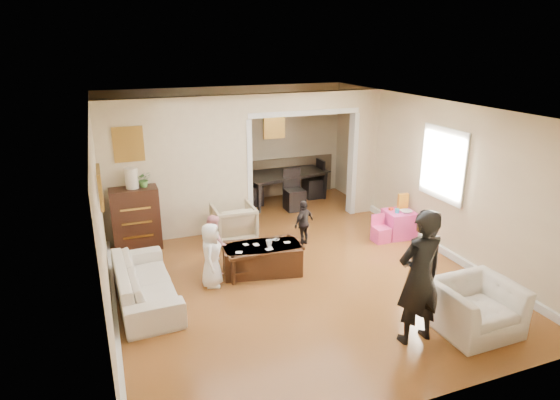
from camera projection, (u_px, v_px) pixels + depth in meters
name	position (u px, v px, depth m)	size (l,w,h in m)	color
floor	(284.00, 263.00, 7.93)	(7.00, 7.00, 0.00)	#9F5C29
partition_left	(178.00, 170.00, 8.64)	(2.75, 0.18, 2.60)	beige
partition_right	(363.00, 153.00, 9.95)	(0.55, 0.18, 2.60)	beige
partition_header	(304.00, 101.00, 9.12)	(2.22, 0.18, 0.35)	beige
window_pane	(443.00, 164.00, 8.01)	(0.03, 0.95, 1.10)	white
framed_art_partition	(128.00, 144.00, 8.10)	(0.45, 0.03, 0.55)	brown
framed_art_sofa_wall	(100.00, 187.00, 5.90)	(0.03, 0.55, 0.40)	brown
framed_art_alcove	(274.00, 125.00, 10.81)	(0.45, 0.03, 0.55)	brown
sofa	(145.00, 282.00, 6.71)	(1.94, 0.76, 0.57)	#F1E3D0
armchair_back	(234.00, 223.00, 8.73)	(0.74, 0.76, 0.69)	#C4AE88
armchair_front	(475.00, 307.00, 6.00)	(0.99, 0.87, 0.65)	#F1E3D0
dresser	(136.00, 218.00, 8.35)	(0.81, 0.46, 1.12)	#351910
table_lamp	(132.00, 178.00, 8.11)	(0.22, 0.22, 0.36)	beige
potted_plant	(144.00, 179.00, 8.19)	(0.25, 0.22, 0.28)	#487835
coffee_table	(262.00, 259.00, 7.57)	(1.21, 0.61, 0.45)	#3B2313
coffee_cup	(269.00, 243.00, 7.47)	(0.11, 0.11, 0.10)	silver
play_table	(399.00, 224.00, 8.95)	(0.52, 0.52, 0.50)	#E53C97
cereal_box	(403.00, 201.00, 8.95)	(0.20, 0.07, 0.30)	yellow
cyan_cup	(397.00, 211.00, 8.78)	(0.08, 0.08, 0.08)	teal
toy_block	(391.00, 209.00, 8.92)	(0.08, 0.06, 0.05)	red
play_bowl	(406.00, 212.00, 8.77)	(0.21, 0.21, 0.05)	silver
dining_table	(284.00, 187.00, 10.91)	(1.95, 1.09, 0.69)	black
adult_person	(419.00, 277.00, 5.63)	(0.63, 0.41, 1.72)	black
child_kneel_a	(211.00, 255.00, 7.06)	(0.49, 0.32, 1.00)	white
child_kneel_b	(214.00, 244.00, 7.52)	(0.46, 0.36, 0.95)	pink
child_toddler	(304.00, 223.00, 8.53)	(0.49, 0.20, 0.84)	black
craft_papers	(265.00, 245.00, 7.51)	(0.94, 0.43, 0.00)	white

